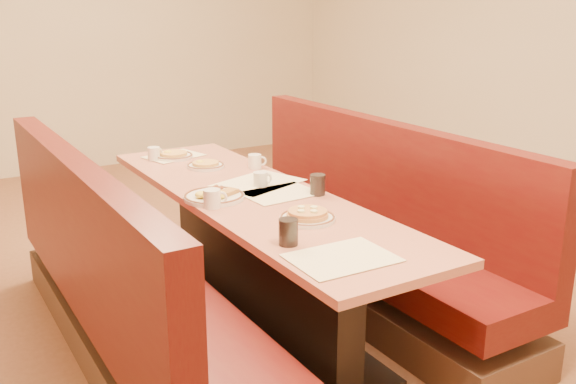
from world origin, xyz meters
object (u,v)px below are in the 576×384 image
booth_left (121,294)px  soda_tumbler_near (288,232)px  pancake_plate (307,216)px  coffee_mug_c (255,161)px  booth_right (363,238)px  coffee_mug_d (154,153)px  coffee_mug_b (213,198)px  eggs_plate (214,196)px  soda_tumbler_mid (318,185)px  diner_table (255,261)px  coffee_mug_a (261,179)px

booth_left → soda_tumbler_near: size_ratio=22.36×
pancake_plate → coffee_mug_c: bearing=75.4°
booth_right → coffee_mug_c: booth_right is taller
booth_left → coffee_mug_d: booth_left is taller
coffee_mug_b → coffee_mug_d: bearing=98.1°
eggs_plate → coffee_mug_b: coffee_mug_b is taller
coffee_mug_b → booth_right: bearing=18.5°
booth_left → soda_tumbler_mid: (1.01, -0.18, 0.44)m
booth_right → eggs_plate: booth_right is taller
diner_table → coffee_mug_c: coffee_mug_c is taller
coffee_mug_c → coffee_mug_d: bearing=148.9°
pancake_plate → eggs_plate: (-0.23, 0.52, -0.00)m
pancake_plate → coffee_mug_d: size_ratio=2.38×
eggs_plate → coffee_mug_d: 0.97m
coffee_mug_a → coffee_mug_c: (0.17, 0.37, 0.00)m
soda_tumbler_near → booth_right: bearing=36.9°
diner_table → soda_tumbler_near: 0.86m
pancake_plate → eggs_plate: eggs_plate is taller
coffee_mug_b → eggs_plate: bearing=75.8°
eggs_plate → soda_tumbler_mid: soda_tumbler_mid is taller
soda_tumbler_mid → eggs_plate: bearing=157.3°
coffee_mug_a → diner_table: bearing=-135.4°
coffee_mug_d → soda_tumbler_mid: soda_tumbler_mid is taller
coffee_mug_d → eggs_plate: bearing=-111.8°
coffee_mug_c → pancake_plate: bearing=-86.4°
pancake_plate → soda_tumbler_mid: soda_tumbler_mid is taller
coffee_mug_c → soda_tumbler_mid: soda_tumbler_mid is taller
soda_tumbler_mid → coffee_mug_a: bearing=122.7°
eggs_plate → coffee_mug_a: (0.31, 0.07, 0.02)m
eggs_plate → coffee_mug_c: (0.48, 0.45, 0.03)m
coffee_mug_c → soda_tumbler_near: (-0.49, -1.19, 0.01)m
coffee_mug_b → soda_tumbler_mid: (0.56, -0.09, 0.01)m
eggs_plate → coffee_mug_d: size_ratio=2.87×
booth_right → soda_tumbler_near: 1.27m
coffee_mug_d → pancake_plate: bearing=-102.3°
coffee_mug_b → coffee_mug_d: 1.09m
coffee_mug_b → soda_tumbler_near: bearing=-71.7°
eggs_plate → coffee_mug_d: coffee_mug_d is taller
coffee_mug_b → soda_tumbler_near: (0.06, -0.62, 0.01)m
diner_table → soda_tumbler_near: soda_tumbler_near is taller
diner_table → coffee_mug_a: coffee_mug_a is taller
booth_left → eggs_plate: 0.66m
eggs_plate → soda_tumbler_near: 0.74m
coffee_mug_c → soda_tumbler_near: 1.28m
coffee_mug_a → coffee_mug_c: coffee_mug_c is taller
booth_right → pancake_plate: 0.96m
booth_left → soda_tumbler_near: (0.51, -0.71, 0.44)m
coffee_mug_a → pancake_plate: bearing=-98.5°
booth_left → booth_right: (1.46, 0.00, 0.00)m
coffee_mug_a → coffee_mug_d: 0.94m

